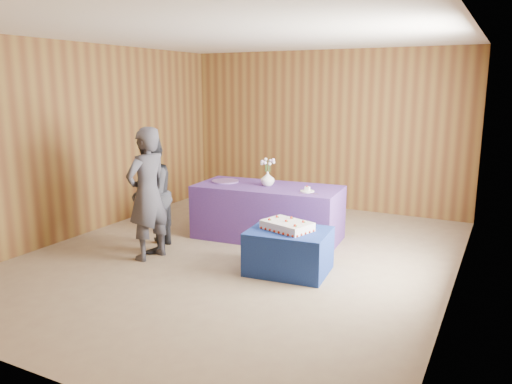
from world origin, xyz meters
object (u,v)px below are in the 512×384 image
Objects in this scene: serving_table at (268,212)px; sheet_cake at (287,226)px; vase at (268,179)px; guest_left at (147,194)px; cake_table at (289,251)px; guest_right at (150,194)px.

serving_table reaches higher than sheet_cake.
sheet_cake is at bearing -54.22° from vase.
vase is at bearing 124.13° from serving_table.
vase is 1.71m from guest_left.
serving_table is 1.22× the size of guest_left.
serving_table is at bearing 120.99° from cake_table.
sheet_cake is 0.43× the size of guest_right.
guest_left is 0.30m from guest_right.
cake_table is 0.45× the size of serving_table.
sheet_cake reaches higher than cake_table.
guest_left is at bearing -174.01° from cake_table.
guest_left reaches higher than guest_right.
guest_left is 1.10× the size of guest_right.
vase is (-0.01, 0.02, 0.47)m from serving_table.
sheet_cake is 3.27× the size of vase.
cake_table is 0.60× the size of guest_right.
vase is 1.62m from guest_right.
guest_left is (-0.93, -1.43, -0.03)m from vase.
cake_table is at bearing -53.45° from vase.
guest_left reaches higher than serving_table.
serving_table is at bearing 142.90° from sheet_cake.
cake_table is at bearing 71.07° from guest_right.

